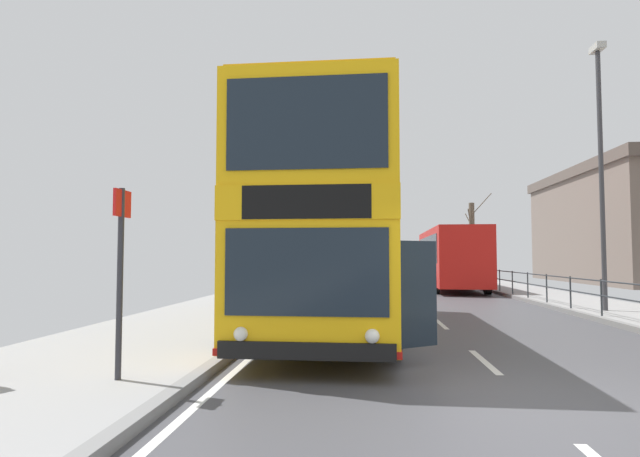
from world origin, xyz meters
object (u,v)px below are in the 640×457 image
object	(u,v)px
background_building_00	(635,225)
bare_tree_far_00	(472,239)
background_bus_far_lane	(451,257)
street_lamp_far_side	(601,156)
double_decker_bus_main	(335,230)
bus_stop_sign_near	(121,260)

from	to	relation	value
background_building_00	bare_tree_far_00	bearing A→B (deg)	153.38
background_bus_far_lane	street_lamp_far_side	distance (m)	12.85
double_decker_bus_main	background_bus_far_lane	distance (m)	17.00
double_decker_bus_main	bare_tree_far_00	xyz separation A→B (m)	(9.25, 29.33, 0.79)
bare_tree_far_00	background_building_00	bearing A→B (deg)	-26.62
background_bus_far_lane	background_building_00	size ratio (longest dim) A/B	0.65
double_decker_bus_main	bus_stop_sign_near	distance (m)	6.27
double_decker_bus_main	bare_tree_far_00	size ratio (longest dim) A/B	1.59
bus_stop_sign_near	bare_tree_far_00	world-z (taller)	bare_tree_far_00
double_decker_bus_main	bus_stop_sign_near	xyz separation A→B (m)	(-2.53, -5.69, -0.70)
double_decker_bus_main	background_building_00	xyz separation A→B (m)	(19.13, 24.38, 1.55)
double_decker_bus_main	bare_tree_far_00	world-z (taller)	bare_tree_far_00
bus_stop_sign_near	street_lamp_far_side	world-z (taller)	street_lamp_far_side
bare_tree_far_00	background_bus_far_lane	bearing A→B (deg)	-106.40
double_decker_bus_main	street_lamp_far_side	distance (m)	9.12
background_bus_far_lane	bus_stop_sign_near	distance (m)	23.19
bus_stop_sign_near	background_bus_far_lane	bearing A→B (deg)	70.10
background_bus_far_lane	background_building_00	world-z (taller)	background_building_00
bus_stop_sign_near	background_building_00	size ratio (longest dim) A/B	0.15
street_lamp_far_side	background_building_00	xyz separation A→B (m)	(11.25, 20.49, -0.88)
bare_tree_far_00	background_building_00	xyz separation A→B (m)	(9.88, -4.95, 0.76)
background_bus_far_lane	bare_tree_far_00	xyz separation A→B (m)	(3.89, 13.22, 1.45)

